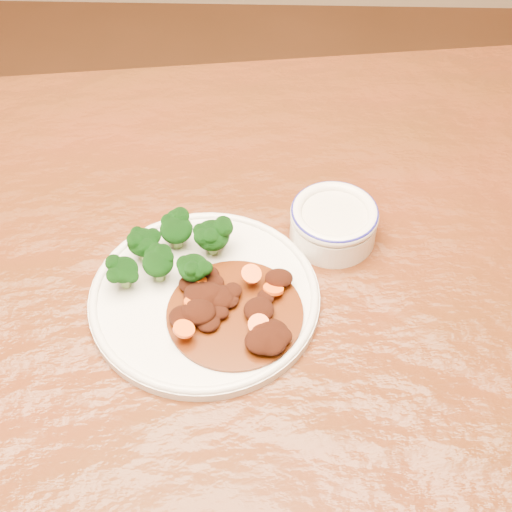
{
  "coord_description": "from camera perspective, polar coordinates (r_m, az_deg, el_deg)",
  "views": [
    {
      "loc": [
        0.11,
        -0.54,
        1.4
      ],
      "look_at": [
        0.1,
        0.03,
        0.77
      ],
      "focal_mm": 50.0,
      "sensor_mm": 36.0,
      "label": 1
    }
  ],
  "objects": [
    {
      "name": "broccoli_florets",
      "position": [
        0.84,
        -6.94,
        0.61
      ],
      "size": [
        0.14,
        0.1,
        0.05
      ],
      "color": "#769F52",
      "rests_on": "dinner_plate"
    },
    {
      "name": "dining_table",
      "position": [
        0.92,
        -6.17,
        -5.2
      ],
      "size": [
        1.61,
        1.1,
        0.75
      ],
      "rotation": [
        0.0,
        0.0,
        0.14
      ],
      "color": "#521F0E",
      "rests_on": "ground"
    },
    {
      "name": "mince_stew",
      "position": [
        0.79,
        -1.87,
        -4.37
      ],
      "size": [
        0.15,
        0.15,
        0.03
      ],
      "color": "#4B1C08",
      "rests_on": "dinner_plate"
    },
    {
      "name": "dip_bowl",
      "position": [
        0.88,
        6.23,
        2.74
      ],
      "size": [
        0.11,
        0.11,
        0.05
      ],
      "rotation": [
        0.0,
        0.0,
        -0.43
      ],
      "color": "silver",
      "rests_on": "dining_table"
    },
    {
      "name": "dinner_plate",
      "position": [
        0.82,
        -4.14,
        -3.24
      ],
      "size": [
        0.27,
        0.27,
        0.02
      ],
      "rotation": [
        0.0,
        0.0,
        0.0
      ],
      "color": "silver",
      "rests_on": "dining_table"
    }
  ]
}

